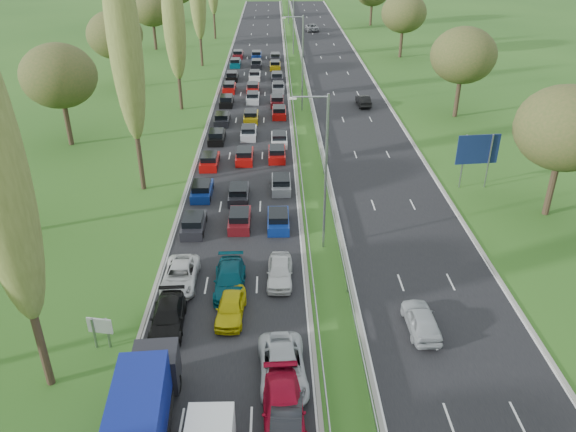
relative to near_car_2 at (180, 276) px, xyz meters
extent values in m
plane|color=#244E18|center=(10.26, 41.78, -0.71)|extent=(260.00, 260.00, 0.00)
cube|color=black|center=(3.51, 44.28, -0.71)|extent=(10.50, 215.00, 0.04)
cube|color=black|center=(17.01, 44.28, -0.71)|extent=(10.50, 215.00, 0.04)
cube|color=gray|center=(9.11, 44.28, -0.16)|extent=(0.06, 215.00, 0.32)
cube|color=gray|center=(11.41, 44.28, -0.16)|extent=(0.06, 215.00, 0.32)
cylinder|color=gray|center=(10.26, 4.78, 5.29)|extent=(0.18, 0.18, 12.00)
cylinder|color=gray|center=(10.26, 39.78, 5.29)|extent=(0.18, 0.18, 12.00)
cylinder|color=gray|center=(10.26, 74.78, 5.29)|extent=(0.18, 0.18, 12.00)
cylinder|color=#2D2116|center=(-5.74, -9.22, 2.89)|extent=(0.44, 0.44, 7.20)
cylinder|color=#2D2116|center=(-5.74, 15.78, 3.25)|extent=(0.44, 0.44, 7.92)
ellipsoid|color=#5E672C|center=(-5.74, 15.78, 12.93)|extent=(2.80, 2.80, 17.60)
cylinder|color=#2D2116|center=(-5.74, 40.78, 2.53)|extent=(0.44, 0.44, 6.48)
ellipsoid|color=#5E672C|center=(-5.74, 40.78, 10.45)|extent=(2.80, 2.80, 14.40)
cylinder|color=#2D2116|center=(-5.74, 65.78, 2.89)|extent=(0.44, 0.44, 7.20)
cylinder|color=#2D2116|center=(-5.74, 90.78, 3.25)|extent=(0.44, 0.44, 7.92)
cylinder|color=#2D2116|center=(-16.24, 27.78, 1.71)|extent=(0.56, 0.56, 4.84)
ellipsoid|color=#38471E|center=(-16.24, 27.78, 6.99)|extent=(8.00, 8.00, 6.80)
cylinder|color=#2D2116|center=(-16.24, 51.78, 1.71)|extent=(0.56, 0.56, 4.84)
ellipsoid|color=#38471E|center=(-16.24, 51.78, 6.99)|extent=(8.00, 8.00, 6.80)
cylinder|color=#2D2116|center=(-16.24, 79.78, 1.71)|extent=(0.56, 0.56, 4.84)
ellipsoid|color=#38471E|center=(-16.24, 79.78, 6.99)|extent=(8.00, 8.00, 6.80)
cylinder|color=#2D2116|center=(-16.24, 111.78, 1.71)|extent=(0.56, 0.56, 4.84)
cylinder|color=#2D2116|center=(29.76, 9.78, 1.71)|extent=(0.56, 0.56, 4.84)
ellipsoid|color=#38471E|center=(29.76, 9.78, 6.99)|extent=(8.00, 8.00, 6.80)
cylinder|color=#2D2116|center=(29.76, 36.78, 1.71)|extent=(0.56, 0.56, 4.84)
ellipsoid|color=#38471E|center=(29.76, 36.78, 6.99)|extent=(8.00, 8.00, 6.80)
cylinder|color=#2D2116|center=(29.76, 71.78, 1.71)|extent=(0.56, 0.56, 4.84)
ellipsoid|color=#38471E|center=(29.76, 71.78, 6.99)|extent=(8.00, 8.00, 6.80)
cylinder|color=#2D2116|center=(29.76, 106.78, 1.71)|extent=(0.56, 0.56, 4.84)
cube|color=black|center=(-0.02, 7.67, -0.27)|extent=(1.75, 4.00, 0.80)
cube|color=navy|center=(-0.06, 14.07, -0.27)|extent=(1.75, 4.00, 0.80)
cube|color=#A50C0A|center=(-0.06, 21.07, -0.27)|extent=(1.75, 4.00, 0.80)
cube|color=black|center=(0.03, 28.29, -0.27)|extent=(1.75, 4.00, 0.80)
cube|color=black|center=(0.14, 34.65, -0.27)|extent=(1.75, 4.00, 0.80)
cube|color=black|center=(0.13, 42.46, -0.27)|extent=(1.75, 4.00, 0.80)
cube|color=#A50C0A|center=(0.03, 49.28, -0.27)|extent=(1.75, 4.00, 0.80)
cube|color=black|center=(0.04, 55.87, -0.27)|extent=(1.75, 4.00, 0.80)
cube|color=#053F4C|center=(0.01, 65.17, -0.27)|extent=(1.75, 4.00, 0.80)
cube|color=#590F14|center=(0.09, 72.11, -0.27)|extent=(1.75, 4.00, 0.80)
cube|color=#590F14|center=(3.65, 8.37, -0.27)|extent=(1.75, 4.00, 0.80)
cube|color=black|center=(3.32, 13.29, -0.27)|extent=(1.75, 4.00, 0.80)
cube|color=#A50C0A|center=(3.44, 22.39, -0.27)|extent=(1.75, 4.00, 0.80)
cube|color=#B2B7BC|center=(3.61, 29.64, -0.27)|extent=(1.75, 4.00, 0.80)
cube|color=#BF990C|center=(3.67, 35.60, -0.27)|extent=(1.75, 4.00, 0.80)
cube|color=#B2B7BC|center=(3.65, 43.94, -0.27)|extent=(1.75, 4.00, 0.80)
cube|color=#A50C0A|center=(3.50, 49.01, -0.27)|extent=(1.75, 4.00, 0.80)
cube|color=silver|center=(3.56, 56.45, -0.27)|extent=(1.75, 4.00, 0.80)
cube|color=black|center=(3.64, 64.44, -0.27)|extent=(1.75, 4.00, 0.80)
cube|color=navy|center=(3.48, 71.38, -0.27)|extent=(1.75, 4.00, 0.80)
cube|color=navy|center=(6.82, 8.19, -0.27)|extent=(1.75, 4.00, 0.80)
cube|color=slate|center=(7.16, 15.29, -0.27)|extent=(1.75, 4.00, 0.80)
cube|color=#A50C0A|center=(6.82, 22.93, -0.27)|extent=(1.75, 4.00, 0.80)
cube|color=silver|center=(7.11, 27.30, -0.27)|extent=(1.75, 4.00, 0.80)
cube|color=#A50C0A|center=(7.21, 37.23, -0.27)|extent=(1.75, 4.00, 0.80)
cube|color=#590F14|center=(6.99, 42.28, -0.27)|extent=(1.75, 4.00, 0.80)
cube|color=slate|center=(7.20, 49.17, -0.27)|extent=(1.75, 4.00, 0.80)
cube|color=black|center=(7.07, 55.28, -0.27)|extent=(1.75, 4.00, 0.80)
cube|color=#BF990C|center=(6.82, 63.27, -0.27)|extent=(1.75, 4.00, 0.80)
cube|color=black|center=(6.89, 69.53, -0.27)|extent=(1.75, 4.00, 0.80)
imported|color=silver|center=(0.00, 0.00, 0.00)|extent=(2.31, 4.99, 1.39)
imported|color=black|center=(-0.09, -4.56, 0.02)|extent=(2.19, 4.98, 1.42)
imported|color=#054351|center=(3.45, -0.67, 0.06)|extent=(2.23, 5.23, 1.50)
imported|color=#C0B40C|center=(3.71, -3.68, 0.03)|extent=(1.97, 4.37, 1.46)
imported|color=black|center=(6.99, -13.34, 0.03)|extent=(1.78, 4.45, 1.44)
imported|color=#ADB2B7|center=(6.90, -9.20, 0.07)|extent=(2.83, 5.64, 1.53)
imported|color=#A60A25|center=(6.88, -12.15, 0.08)|extent=(2.39, 5.42, 1.55)
imported|color=silver|center=(6.85, 0.29, 0.05)|extent=(1.91, 4.42, 1.49)
imported|color=#A5AAAE|center=(15.44, -5.27, 0.05)|extent=(1.84, 4.40, 1.49)
imported|color=black|center=(18.64, 41.64, 0.02)|extent=(1.69, 4.37, 1.42)
imported|color=gray|center=(15.31, 99.51, 0.09)|extent=(2.98, 5.80, 1.56)
cube|color=black|center=(0.26, -13.08, 0.01)|extent=(2.27, 8.52, 0.50)
cube|color=navy|center=(0.26, -14.13, 1.71)|extent=(2.37, 6.44, 2.40)
cube|color=black|center=(0.26, -9.87, 0.86)|extent=(2.31, 2.08, 2.20)
cylinder|color=black|center=(0.26, -10.02, -0.19)|extent=(1.99, 1.00, 1.00)
cube|color=black|center=(3.47, -13.28, 0.33)|extent=(2.10, 0.86, 1.72)
cylinder|color=gray|center=(-4.04, -6.38, 0.34)|extent=(0.16, 0.16, 2.10)
cylinder|color=gray|center=(-3.24, -6.38, 0.34)|extent=(0.16, 0.16, 2.10)
cube|color=silver|center=(-3.64, -6.38, 0.89)|extent=(1.49, 0.38, 1.00)
cylinder|color=gray|center=(23.96, 15.32, 1.89)|extent=(0.16, 0.16, 5.20)
cylinder|color=gray|center=(26.36, 15.32, 1.89)|extent=(0.16, 0.16, 5.20)
cube|color=navy|center=(25.16, 15.32, 3.09)|extent=(3.99, 0.51, 2.80)
camera|label=1|loc=(6.61, -32.30, 21.65)|focal=35.00mm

